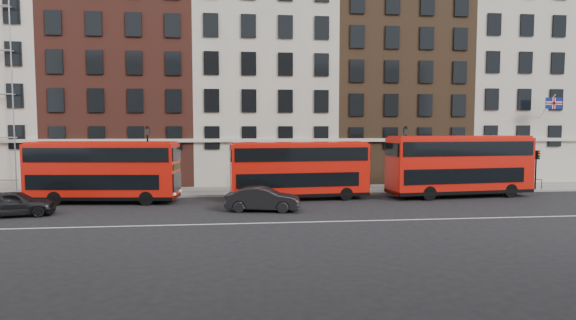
{
  "coord_description": "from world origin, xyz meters",
  "views": [
    {
      "loc": [
        -2.5,
        -26.5,
        5.22
      ],
      "look_at": [
        0.95,
        5.0,
        3.0
      ],
      "focal_mm": 28.0,
      "sensor_mm": 36.0,
      "label": 1
    }
  ],
  "objects": [
    {
      "name": "kerb",
      "position": [
        0.0,
        8.0,
        0.08
      ],
      "size": [
        80.0,
        0.3,
        0.16
      ],
      "primitive_type": "cube",
      "color": "gray",
      "rests_on": "ground"
    },
    {
      "name": "lamp_post_left",
      "position": [
        -9.41,
        8.55,
        3.08
      ],
      "size": [
        0.44,
        0.44,
        5.33
      ],
      "color": "black",
      "rests_on": "pavement"
    },
    {
      "name": "car_rear",
      "position": [
        -15.87,
        1.55,
        0.78
      ],
      "size": [
        4.84,
        2.69,
        1.56
      ],
      "primitive_type": "imported",
      "rotation": [
        0.0,
        0.0,
        1.77
      ],
      "color": "black",
      "rests_on": "ground"
    },
    {
      "name": "building_terrace",
      "position": [
        -0.31,
        17.88,
        10.24
      ],
      "size": [
        64.0,
        11.95,
        22.0
      ],
      "color": "beige",
      "rests_on": "ground"
    },
    {
      "name": "bus_d",
      "position": [
        14.22,
        6.01,
        2.51
      ],
      "size": [
        11.35,
        3.76,
        4.68
      ],
      "rotation": [
        0.0,
        0.0,
        0.1
      ],
      "color": "red",
      "rests_on": "ground"
    },
    {
      "name": "car_front",
      "position": [
        -1.02,
        1.67,
        0.77
      ],
      "size": [
        4.88,
        2.43,
        1.54
      ],
      "primitive_type": "imported",
      "rotation": [
        0.0,
        0.0,
        1.39
      ],
      "color": "black",
      "rests_on": "ground"
    },
    {
      "name": "traffic_light",
      "position": [
        22.07,
        8.1,
        2.45
      ],
      "size": [
        0.25,
        0.45,
        3.27
      ],
      "color": "black",
      "rests_on": "pavement"
    },
    {
      "name": "ground",
      "position": [
        0.0,
        0.0,
        0.0
      ],
      "size": [
        120.0,
        120.0,
        0.0
      ],
      "primitive_type": "plane",
      "color": "black",
      "rests_on": "ground"
    },
    {
      "name": "iron_railings",
      "position": [
        0.0,
        12.7,
        0.65
      ],
      "size": [
        6.6,
        0.06,
        1.0
      ],
      "primitive_type": null,
      "color": "black",
      "rests_on": "pavement"
    },
    {
      "name": "pavement",
      "position": [
        0.0,
        10.5,
        0.07
      ],
      "size": [
        80.0,
        5.0,
        0.15
      ],
      "primitive_type": "cube",
      "color": "gray",
      "rests_on": "ground"
    },
    {
      "name": "road_centre_line",
      "position": [
        0.0,
        -2.0,
        0.01
      ],
      "size": [
        70.0,
        0.12,
        0.01
      ],
      "primitive_type": "cube",
      "color": "white",
      "rests_on": "ground"
    },
    {
      "name": "bus_c",
      "position": [
        1.88,
        6.01,
        2.28
      ],
      "size": [
        10.26,
        3.22,
        4.24
      ],
      "rotation": [
        0.0,
        0.0,
        0.08
      ],
      "color": "red",
      "rests_on": "ground"
    },
    {
      "name": "bus_b",
      "position": [
        -11.98,
        6.02,
        2.31
      ],
      "size": [
        10.46,
        3.53,
        4.31
      ],
      "rotation": [
        0.0,
        0.0,
        -0.11
      ],
      "color": "red",
      "rests_on": "ground"
    },
    {
      "name": "lamp_post_right",
      "position": [
        11.18,
        9.22,
        3.08
      ],
      "size": [
        0.44,
        0.44,
        5.33
      ],
      "color": "black",
      "rests_on": "pavement"
    }
  ]
}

